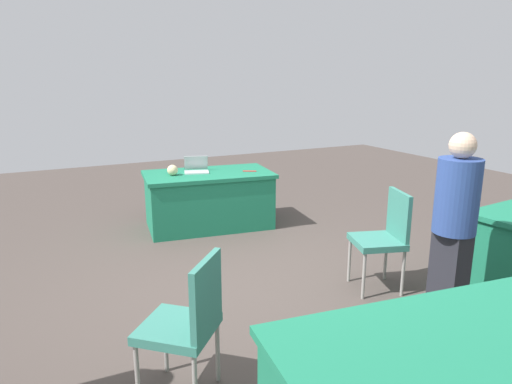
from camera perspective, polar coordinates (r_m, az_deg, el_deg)
The scene contains 8 objects.
ground_plane at distance 4.60m, azimuth -0.24°, elevation -11.62°, with size 14.40×14.40×0.00m, color #4C423D.
table_foreground at distance 6.28m, azimuth -5.84°, elevation -0.92°, with size 1.78×1.12×0.75m.
chair_tucked_right at distance 2.98m, azimuth -8.39°, elevation -15.26°, with size 0.62×0.62×0.95m.
chair_aisle at distance 4.54m, azimuth 15.59°, elevation -5.00°, with size 0.55×0.55×0.96m.
person_attendee_standing at distance 4.06m, azimuth 23.30°, elevation -3.13°, with size 0.34×0.34×1.58m.
laptop_silver at distance 6.24m, azimuth -7.36°, elevation 2.81°, with size 0.39×0.37×0.21m.
yarn_ball at distance 6.07m, azimuth -10.26°, elevation 2.67°, with size 0.14×0.14×0.14m, color beige.
scissors_red at distance 6.24m, azimuth -0.80°, elevation 2.60°, with size 0.18×0.04×0.01m, color red.
Camera 1 is at (1.83, 3.72, 2.00)m, focal length 32.44 mm.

